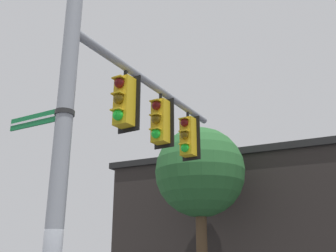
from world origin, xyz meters
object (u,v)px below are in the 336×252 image
object	(u,v)px
traffic_light_mid_inner	(160,121)
traffic_light_mid_outer	(188,136)
traffic_light_nearest_pole	(124,101)
street_name_sign	(49,117)

from	to	relation	value
traffic_light_mid_inner	traffic_light_mid_outer	xyz separation A→B (m)	(0.06, -1.45, 0.00)
traffic_light_mid_outer	traffic_light_nearest_pole	bearing A→B (deg)	92.30
traffic_light_mid_inner	traffic_light_mid_outer	distance (m)	1.45
street_name_sign	traffic_light_mid_outer	bearing A→B (deg)	-92.19
traffic_light_mid_outer	street_name_sign	bearing A→B (deg)	87.81
traffic_light_mid_outer	traffic_light_mid_inner	bearing A→B (deg)	92.30
traffic_light_mid_inner	street_name_sign	world-z (taller)	traffic_light_mid_inner
traffic_light_mid_outer	street_name_sign	distance (m)	4.59
street_name_sign	traffic_light_nearest_pole	bearing A→B (deg)	-100.15
traffic_light_nearest_pole	street_name_sign	bearing A→B (deg)	79.85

